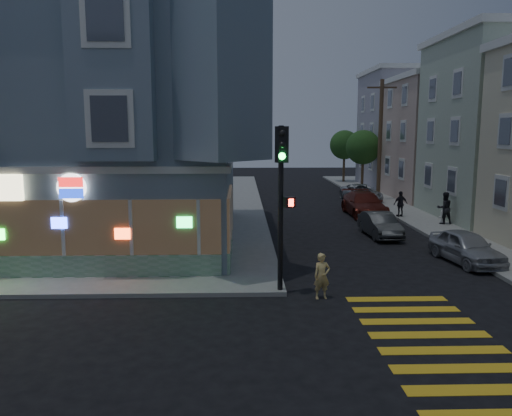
{
  "coord_description": "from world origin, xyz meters",
  "views": [
    {
      "loc": [
        1.54,
        -13.61,
        5.35
      ],
      "look_at": [
        2.08,
        5.15,
        2.45
      ],
      "focal_mm": 35.0,
      "sensor_mm": 36.0,
      "label": 1
    }
  ],
  "objects_px": {
    "utility_pole": "(380,139)",
    "parked_car_a": "(466,247)",
    "pedestrian_a": "(444,208)",
    "fire_hydrant": "(443,216)",
    "parked_car_d": "(361,193)",
    "traffic_signal": "(282,181)",
    "street_tree_far": "(344,145)",
    "street_tree_near": "(363,147)",
    "pedestrian_b": "(401,204)",
    "parked_car_c": "(364,204)",
    "parked_car_b": "(380,225)",
    "running_child": "(322,276)"
  },
  "relations": [
    {
      "from": "parked_car_a",
      "to": "pedestrian_a",
      "type": "bearing_deg",
      "value": 66.0
    },
    {
      "from": "parked_car_d",
      "to": "traffic_signal",
      "type": "relative_size",
      "value": 0.88
    },
    {
      "from": "parked_car_a",
      "to": "parked_car_b",
      "type": "xyz_separation_m",
      "value": [
        -2.1,
        5.2,
        -0.05
      ]
    },
    {
      "from": "street_tree_far",
      "to": "street_tree_near",
      "type": "bearing_deg",
      "value": -90.0
    },
    {
      "from": "utility_pole",
      "to": "pedestrian_b",
      "type": "xyz_separation_m",
      "value": [
        -0.7,
        -7.63,
        -3.86
      ]
    },
    {
      "from": "parked_car_a",
      "to": "parked_car_d",
      "type": "xyz_separation_m",
      "value": [
        0.0,
        18.03,
        -0.01
      ]
    },
    {
      "from": "pedestrian_b",
      "to": "pedestrian_a",
      "type": "bearing_deg",
      "value": 111.12
    },
    {
      "from": "street_tree_near",
      "to": "parked_car_a",
      "type": "relative_size",
      "value": 1.35
    },
    {
      "from": "parked_car_a",
      "to": "parked_car_b",
      "type": "bearing_deg",
      "value": 104.25
    },
    {
      "from": "street_tree_near",
      "to": "street_tree_far",
      "type": "distance_m",
      "value": 8.0
    },
    {
      "from": "parked_car_d",
      "to": "traffic_signal",
      "type": "height_order",
      "value": "traffic_signal"
    },
    {
      "from": "parked_car_c",
      "to": "traffic_signal",
      "type": "relative_size",
      "value": 0.97
    },
    {
      "from": "utility_pole",
      "to": "pedestrian_a",
      "type": "relative_size",
      "value": 4.99
    },
    {
      "from": "street_tree_far",
      "to": "parked_car_b",
      "type": "distance_m",
      "value": 27.25
    },
    {
      "from": "street_tree_near",
      "to": "fire_hydrant",
      "type": "relative_size",
      "value": 6.79
    },
    {
      "from": "utility_pole",
      "to": "street_tree_near",
      "type": "relative_size",
      "value": 1.7
    },
    {
      "from": "utility_pole",
      "to": "fire_hydrant",
      "type": "bearing_deg",
      "value": -84.26
    },
    {
      "from": "pedestrian_b",
      "to": "parked_car_d",
      "type": "height_order",
      "value": "pedestrian_b"
    },
    {
      "from": "parked_car_d",
      "to": "parked_car_c",
      "type": "bearing_deg",
      "value": -107.8
    },
    {
      "from": "pedestrian_b",
      "to": "parked_car_d",
      "type": "relative_size",
      "value": 0.33
    },
    {
      "from": "parked_car_b",
      "to": "parked_car_d",
      "type": "height_order",
      "value": "parked_car_d"
    },
    {
      "from": "pedestrian_a",
      "to": "traffic_signal",
      "type": "distance_m",
      "value": 15.76
    },
    {
      "from": "parked_car_b",
      "to": "parked_car_c",
      "type": "height_order",
      "value": "parked_car_c"
    },
    {
      "from": "parked_car_b",
      "to": "parked_car_d",
      "type": "distance_m",
      "value": 13.0
    },
    {
      "from": "running_child",
      "to": "pedestrian_b",
      "type": "distance_m",
      "value": 16.25
    },
    {
      "from": "pedestrian_a",
      "to": "parked_car_d",
      "type": "distance_m",
      "value": 10.41
    },
    {
      "from": "utility_pole",
      "to": "parked_car_a",
      "type": "relative_size",
      "value": 2.29
    },
    {
      "from": "pedestrian_a",
      "to": "parked_car_a",
      "type": "xyz_separation_m",
      "value": [
        -2.3,
        -7.89,
        -0.38
      ]
    },
    {
      "from": "utility_pole",
      "to": "pedestrian_a",
      "type": "distance_m",
      "value": 10.84
    },
    {
      "from": "parked_car_d",
      "to": "pedestrian_a",
      "type": "bearing_deg",
      "value": -83.11
    },
    {
      "from": "street_tree_far",
      "to": "running_child",
      "type": "xyz_separation_m",
      "value": [
        -8.09,
        -36.2,
        -3.19
      ]
    },
    {
      "from": "utility_pole",
      "to": "parked_car_a",
      "type": "xyz_separation_m",
      "value": [
        -1.3,
        -18.01,
        -4.13
      ]
    },
    {
      "from": "parked_car_d",
      "to": "utility_pole",
      "type": "bearing_deg",
      "value": -7.07
    },
    {
      "from": "street_tree_near",
      "to": "parked_car_d",
      "type": "distance_m",
      "value": 6.98
    },
    {
      "from": "parked_car_a",
      "to": "parked_car_c",
      "type": "height_order",
      "value": "parked_car_c"
    },
    {
      "from": "street_tree_near",
      "to": "pedestrian_a",
      "type": "xyz_separation_m",
      "value": [
        0.8,
        -16.12,
        -2.88
      ]
    },
    {
      "from": "street_tree_far",
      "to": "running_child",
      "type": "bearing_deg",
      "value": -102.6
    },
    {
      "from": "pedestrian_b",
      "to": "street_tree_far",
      "type": "bearing_deg",
      "value": -105.57
    },
    {
      "from": "pedestrian_a",
      "to": "parked_car_d",
      "type": "relative_size",
      "value": 0.38
    },
    {
      "from": "street_tree_far",
      "to": "parked_car_a",
      "type": "xyz_separation_m",
      "value": [
        -1.5,
        -32.01,
        -3.27
      ]
    },
    {
      "from": "utility_pole",
      "to": "parked_car_b",
      "type": "relative_size",
      "value": 2.39
    },
    {
      "from": "pedestrian_b",
      "to": "parked_car_a",
      "type": "distance_m",
      "value": 10.4
    },
    {
      "from": "street_tree_far",
      "to": "parked_car_d",
      "type": "relative_size",
      "value": 1.12
    },
    {
      "from": "parked_car_c",
      "to": "traffic_signal",
      "type": "height_order",
      "value": "traffic_signal"
    },
    {
      "from": "traffic_signal",
      "to": "utility_pole",
      "type": "bearing_deg",
      "value": 47.76
    },
    {
      "from": "parked_car_d",
      "to": "traffic_signal",
      "type": "bearing_deg",
      "value": -115.69
    },
    {
      "from": "pedestrian_a",
      "to": "fire_hydrant",
      "type": "xyz_separation_m",
      "value": [
        0.0,
        0.17,
        -0.49
      ]
    },
    {
      "from": "street_tree_near",
      "to": "parked_car_b",
      "type": "xyz_separation_m",
      "value": [
        -3.6,
        -18.81,
        -3.32
      ]
    },
    {
      "from": "pedestrian_a",
      "to": "parked_car_b",
      "type": "xyz_separation_m",
      "value": [
        -4.4,
        -2.69,
        -0.43
      ]
    },
    {
      "from": "parked_car_c",
      "to": "parked_car_b",
      "type": "bearing_deg",
      "value": -97.74
    }
  ]
}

